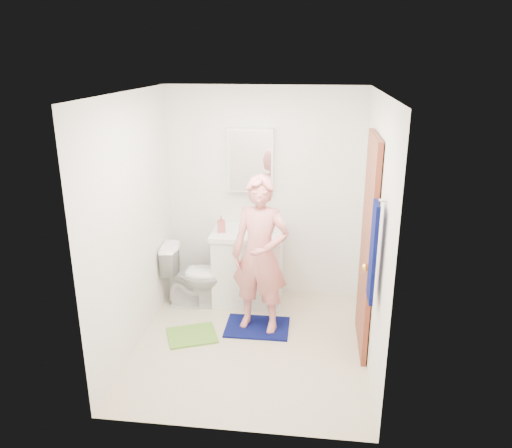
% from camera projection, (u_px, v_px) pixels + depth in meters
% --- Properties ---
extents(floor, '(2.20, 2.40, 0.02)m').
position_uv_depth(floor, '(251.00, 345.00, 4.91)').
color(floor, beige).
rests_on(floor, ground).
extents(ceiling, '(2.20, 2.40, 0.02)m').
position_uv_depth(ceiling, '(250.00, 91.00, 4.13)').
color(ceiling, white).
rests_on(ceiling, ground).
extents(wall_back, '(2.20, 0.02, 2.40)m').
position_uv_depth(wall_back, '(265.00, 194.00, 5.66)').
color(wall_back, white).
rests_on(wall_back, ground).
extents(wall_front, '(2.20, 0.02, 2.40)m').
position_uv_depth(wall_front, '(227.00, 287.00, 3.38)').
color(wall_front, white).
rests_on(wall_front, ground).
extents(wall_left, '(0.02, 2.40, 2.40)m').
position_uv_depth(wall_left, '(133.00, 224.00, 4.65)').
color(wall_left, white).
rests_on(wall_left, ground).
extents(wall_right, '(0.02, 2.40, 2.40)m').
position_uv_depth(wall_right, '(375.00, 234.00, 4.39)').
color(wall_right, white).
rests_on(wall_right, ground).
extents(vanity_cabinet, '(0.75, 0.55, 0.80)m').
position_uv_depth(vanity_cabinet, '(248.00, 268.00, 5.65)').
color(vanity_cabinet, white).
rests_on(vanity_cabinet, floor).
extents(countertop, '(0.79, 0.59, 0.05)m').
position_uv_depth(countertop, '(248.00, 233.00, 5.52)').
color(countertop, white).
rests_on(countertop, vanity_cabinet).
extents(sink_basin, '(0.40, 0.40, 0.03)m').
position_uv_depth(sink_basin, '(248.00, 232.00, 5.51)').
color(sink_basin, white).
rests_on(sink_basin, countertop).
extents(faucet, '(0.03, 0.03, 0.12)m').
position_uv_depth(faucet, '(250.00, 221.00, 5.66)').
color(faucet, silver).
rests_on(faucet, countertop).
extents(medicine_cabinet, '(0.50, 0.12, 0.70)m').
position_uv_depth(medicine_cabinet, '(251.00, 160.00, 5.48)').
color(medicine_cabinet, white).
rests_on(medicine_cabinet, wall_back).
extents(mirror_panel, '(0.46, 0.01, 0.66)m').
position_uv_depth(mirror_panel, '(250.00, 161.00, 5.42)').
color(mirror_panel, white).
rests_on(mirror_panel, wall_back).
extents(door, '(0.05, 0.80, 2.05)m').
position_uv_depth(door, '(367.00, 246.00, 4.59)').
color(door, brown).
rests_on(door, ground).
extents(door_knob, '(0.07, 0.07, 0.07)m').
position_uv_depth(door_knob, '(365.00, 267.00, 4.32)').
color(door_knob, gold).
rests_on(door_knob, door).
extents(towel, '(0.03, 0.24, 0.80)m').
position_uv_depth(towel, '(373.00, 252.00, 3.85)').
color(towel, '#080E50').
rests_on(towel, wall_right).
extents(towel_hook, '(0.06, 0.02, 0.02)m').
position_uv_depth(towel_hook, '(383.00, 200.00, 3.71)').
color(towel_hook, silver).
rests_on(towel_hook, wall_right).
extents(toilet, '(0.73, 0.45, 0.72)m').
position_uv_depth(toilet, '(195.00, 275.00, 5.58)').
color(toilet, white).
rests_on(toilet, floor).
extents(bath_mat, '(0.66, 0.47, 0.02)m').
position_uv_depth(bath_mat, '(257.00, 327.00, 5.19)').
color(bath_mat, '#080E50').
rests_on(bath_mat, floor).
extents(green_rug, '(0.59, 0.55, 0.02)m').
position_uv_depth(green_rug, '(192.00, 335.00, 5.04)').
color(green_rug, '#68A637').
rests_on(green_rug, floor).
extents(soap_dispenser, '(0.10, 0.11, 0.19)m').
position_uv_depth(soap_dispenser, '(221.00, 224.00, 5.45)').
color(soap_dispenser, '#C45C5B').
rests_on(soap_dispenser, countertop).
extents(toothbrush_cup, '(0.17, 0.17, 0.11)m').
position_uv_depth(toothbrush_cup, '(259.00, 224.00, 5.56)').
color(toothbrush_cup, '#8B469A').
rests_on(toothbrush_cup, countertop).
extents(man, '(0.65, 0.49, 1.60)m').
position_uv_depth(man, '(260.00, 255.00, 4.92)').
color(man, '#E38180').
rests_on(man, bath_mat).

